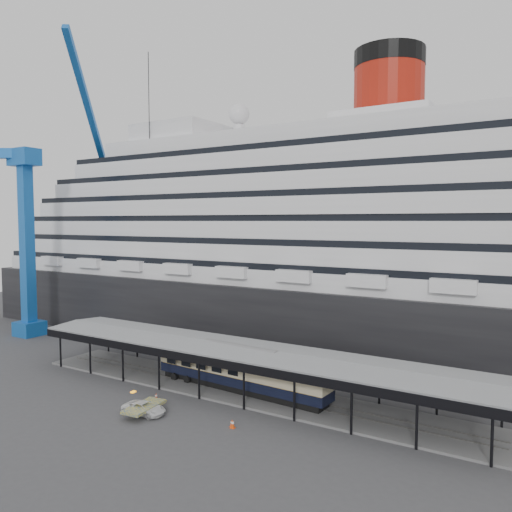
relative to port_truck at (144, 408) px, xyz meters
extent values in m
plane|color=#3C3C3F|center=(4.90, 5.42, -0.63)|extent=(200.00, 200.00, 0.00)
cube|color=black|center=(4.90, 37.42, 4.37)|extent=(130.00, 30.00, 10.00)
cylinder|color=#A31A0D|center=(12.90, 37.42, 36.77)|extent=(10.00, 10.00, 9.00)
cylinder|color=black|center=(12.90, 37.42, 42.02)|extent=(10.10, 10.10, 2.50)
sphere|color=silver|center=(-13.10, 37.42, 37.07)|extent=(3.60, 3.60, 3.60)
cube|color=slate|center=(4.90, 10.42, -0.51)|extent=(56.00, 8.00, 0.24)
cube|color=slate|center=(4.90, 9.70, -0.35)|extent=(54.00, 0.08, 0.10)
cube|color=slate|center=(4.90, 11.14, -0.35)|extent=(54.00, 0.08, 0.10)
cube|color=black|center=(4.90, 5.92, 3.82)|extent=(56.00, 0.18, 0.90)
cube|color=black|center=(4.90, 14.92, 3.82)|extent=(56.00, 0.18, 0.90)
cube|color=slate|center=(4.90, 10.42, 4.55)|extent=(56.00, 9.00, 0.24)
cube|color=blue|center=(-41.10, 15.42, 0.57)|extent=(4.00, 4.00, 2.40)
cube|color=blue|center=(-41.10, 15.42, 14.77)|extent=(1.80, 1.80, 26.00)
cube|color=blue|center=(-41.10, 15.42, 29.17)|extent=(5.00, 3.20, 2.80)
cube|color=blue|center=(-32.71, 21.30, 38.58)|extent=(12.92, 17.86, 16.80)
cube|color=blue|center=(-43.97, 13.42, 29.77)|extent=(5.83, 4.75, 1.60)
cylinder|color=black|center=(-24.32, 27.18, 22.98)|extent=(0.12, 0.12, 47.21)
imported|color=white|center=(0.00, 0.00, 0.00)|extent=(4.69, 2.52, 1.25)
cube|color=black|center=(4.63, 10.42, -0.03)|extent=(21.29, 3.75, 0.71)
cube|color=black|center=(4.63, 10.42, 0.87)|extent=(22.32, 4.22, 1.11)
cube|color=beige|center=(4.63, 10.42, 2.08)|extent=(22.32, 4.26, 1.31)
cube|color=black|center=(4.63, 10.42, 2.94)|extent=(22.32, 4.22, 0.40)
cube|color=red|center=(-1.78, 3.67, -0.61)|extent=(0.40, 0.40, 0.03)
cone|color=red|center=(-1.78, 3.67, -0.23)|extent=(0.34, 0.34, 0.75)
cylinder|color=white|center=(-1.78, 3.67, -0.16)|extent=(0.24, 0.24, 0.15)
cube|color=#EE470D|center=(9.14, 2.09, -0.61)|extent=(0.38, 0.38, 0.03)
cone|color=#EE470D|center=(9.14, 2.09, -0.28)|extent=(0.32, 0.32, 0.66)
cylinder|color=white|center=(9.14, 2.09, -0.21)|extent=(0.21, 0.21, 0.13)
cube|color=#E9450C|center=(9.42, 1.86, -0.61)|extent=(0.45, 0.45, 0.03)
cone|color=#E9450C|center=(9.42, 1.86, -0.20)|extent=(0.38, 0.38, 0.82)
cylinder|color=white|center=(9.42, 1.86, -0.12)|extent=(0.26, 0.26, 0.16)
camera|label=1|loc=(34.82, -35.67, 18.65)|focal=35.00mm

